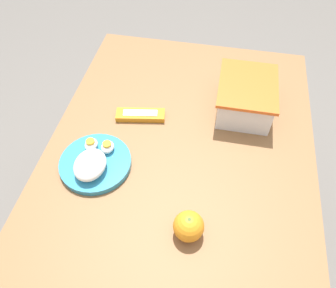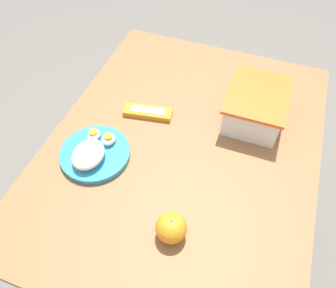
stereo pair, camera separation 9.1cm
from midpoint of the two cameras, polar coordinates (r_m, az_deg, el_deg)
The scene contains 6 objects.
ground_plane at distance 1.59m, azimuth 3.32°, elevation -16.80°, with size 10.00×10.00×0.00m, color #66605B.
table at distance 1.03m, azimuth 4.91°, elevation -3.77°, with size 0.98×0.76×0.73m.
food_container at distance 1.02m, azimuth 17.38°, elevation 5.93°, with size 0.22×0.17×0.10m.
orange_fruit at distance 0.77m, azimuth 4.03°, elevation -14.64°, with size 0.07×0.07×0.07m.
rice_plate at distance 0.91m, azimuth -10.13°, elevation -1.67°, with size 0.20×0.20×0.06m.
candy_bar at distance 1.01m, azimuth -1.00°, elevation 5.41°, with size 0.07×0.15×0.02m.
Camera 2 is at (0.57, 0.16, 1.47)m, focal length 35.00 mm.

